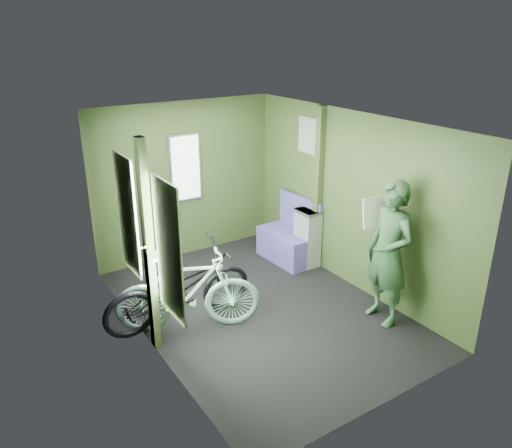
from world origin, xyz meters
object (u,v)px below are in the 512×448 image
Objects in this scene: bicycle_mint at (190,330)px; bench_seat at (289,242)px; waste_box at (307,238)px; bicycle_black at (182,324)px; passenger at (388,254)px.

bench_seat is at bearing -42.00° from bicycle_mint.
bench_seat reaches higher than waste_box.
bicycle_mint is 2.31m from waste_box.
bicycle_mint is at bearing -158.81° from bench_seat.
bicycle_black is 2.52m from passenger.
bench_seat is (0.05, 1.93, -0.58)m from passenger.
passenger is at bearing -118.69° from bicycle_black.
passenger is 1.80× the size of bench_seat.
bench_seat is at bearing -177.14° from passenger.
passenger reaches higher than bench_seat.
waste_box is at bearing -49.67° from bicycle_mint.
passenger is (2.04, -1.20, 0.86)m from bicycle_black.
waste_box is (2.19, 0.61, 0.42)m from bicycle_mint.
waste_box is at bearing 178.66° from passenger.
waste_box reaches higher than bicycle_mint.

